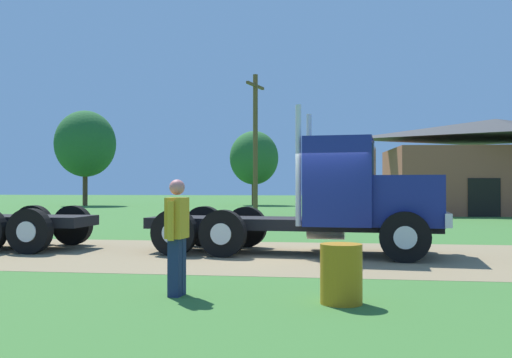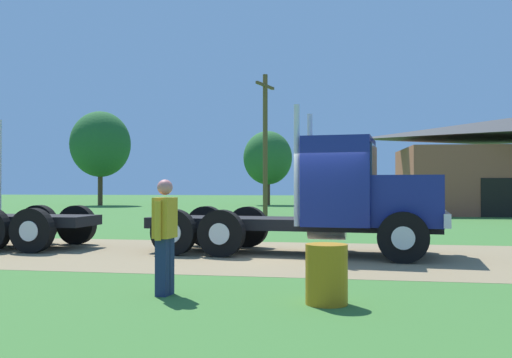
{
  "view_description": "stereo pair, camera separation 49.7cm",
  "coord_description": "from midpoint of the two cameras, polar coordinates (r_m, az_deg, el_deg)",
  "views": [
    {
      "loc": [
        0.54,
        -14.14,
        1.71
      ],
      "look_at": [
        -1.54,
        0.65,
        1.91
      ],
      "focal_mm": 40.15,
      "sensor_mm": 36.0,
      "label": 1
    },
    {
      "loc": [
        1.03,
        -14.06,
        1.71
      ],
      "look_at": [
        -1.54,
        0.65,
        1.91
      ],
      "focal_mm": 40.15,
      "sensor_mm": 36.0,
      "label": 2
    }
  ],
  "objects": [
    {
      "name": "ground_plane",
      "position": [
        14.22,
        4.84,
        -7.67
      ],
      "size": [
        200.0,
        200.0,
        0.0
      ],
      "primitive_type": "plane",
      "color": "#3B6E2E"
    },
    {
      "name": "dirt_track",
      "position": [
        14.22,
        4.84,
        -7.65
      ],
      "size": [
        120.0,
        6.76,
        0.01
      ],
      "primitive_type": "cube",
      "color": "#877452",
      "rests_on": "ground_plane"
    },
    {
      "name": "truck_foreground_white",
      "position": [
        14.52,
        7.1,
        -2.16
      ],
      "size": [
        7.7,
        3.24,
        3.68
      ],
      "color": "black",
      "rests_on": "ground_plane"
    },
    {
      "name": "visitor_standing_near",
      "position": [
        9.12,
        -9.44,
        -5.28
      ],
      "size": [
        0.3,
        0.6,
        1.82
      ],
      "color": "gold",
      "rests_on": "ground_plane"
    },
    {
      "name": "steel_barrel",
      "position": [
        8.51,
        6.81,
        -9.36
      ],
      "size": [
        0.61,
        0.61,
        0.87
      ],
      "primitive_type": "cylinder",
      "color": "#B27214",
      "rests_on": "ground_plane"
    },
    {
      "name": "shed_building",
      "position": [
        38.92,
        22.49,
        1.02
      ],
      "size": [
        14.24,
        8.71,
        5.99
      ],
      "color": "brown",
      "rests_on": "ground_plane"
    },
    {
      "name": "utility_pole_near",
      "position": [
        31.1,
        -0.52,
        3.74
      ],
      "size": [
        0.7,
        2.16,
        7.82
      ],
      "color": "brown",
      "rests_on": "ground_plane"
    },
    {
      "name": "tree_left",
      "position": [
        54.52,
        -16.89,
        3.37
      ],
      "size": [
        5.49,
        5.49,
        8.65
      ],
      "color": "#513823",
      "rests_on": "ground_plane"
    },
    {
      "name": "tree_mid",
      "position": [
        53.37,
        -0.46,
        2.11
      ],
      "size": [
        4.54,
        4.54,
        6.92
      ],
      "color": "#513823",
      "rests_on": "ground_plane"
    }
  ]
}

